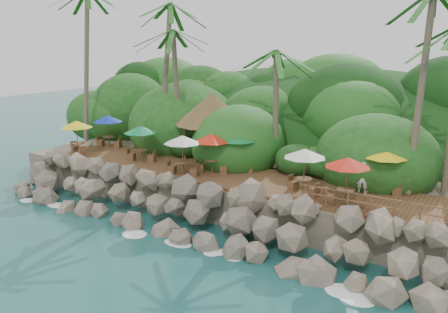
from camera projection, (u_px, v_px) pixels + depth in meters
The scene contains 12 objects.
ground at pixel (164, 241), 24.69m from camera, with size 140.00×140.00×0.00m, color #19514F.
land_base at pixel (290, 160), 37.54m from camera, with size 32.00×25.20×2.10m, color gray.
jungle_hill at pixel (323, 154), 43.94m from camera, with size 44.80×28.00×15.40m, color #143811.
seawall at pixel (186, 210), 26.05m from camera, with size 29.00×4.00×2.30m, color gray, non-canonical shape.
terrace at pixel (224, 175), 29.07m from camera, with size 26.00×5.00×0.20m, color brown.
jungle_foliage at pixel (285, 175), 36.98m from camera, with size 44.00×16.00×12.00m, color #143811, non-canonical shape.
foam_line at pixel (167, 239), 24.93m from camera, with size 25.20×0.80×0.06m.
palms at pixel (242, 15), 29.22m from camera, with size 32.82×6.79×13.27m.
palapa at pixel (212, 109), 32.33m from camera, with size 5.29×5.29×4.60m.
dining_clusters at pixel (208, 140), 28.85m from camera, with size 23.42×5.50×2.49m.
railing at pixel (371, 203), 21.91m from camera, with size 7.20×0.10×1.00m.
waiter at pixel (363, 178), 25.06m from camera, with size 0.65×0.42×1.77m, color white.
Camera 1 is at (15.00, -17.58, 10.31)m, focal length 37.22 mm.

